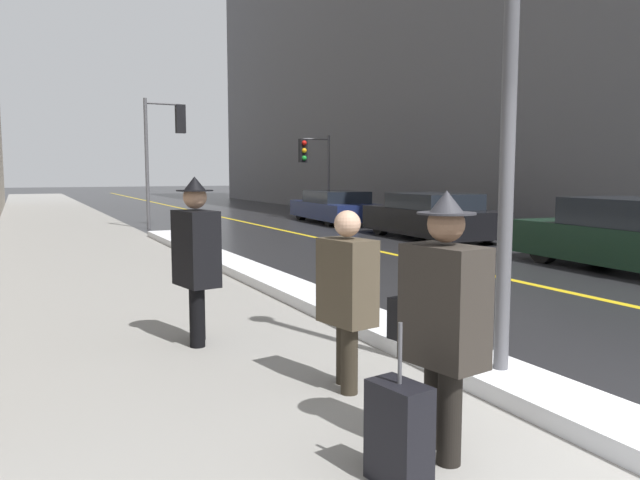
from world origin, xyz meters
TOP-DOWN VIEW (x-y plane):
  - sidewalk_slab at (-2.00, 15.00)m, footprint 4.00×80.00m
  - road_centre_stripe at (4.00, 15.00)m, footprint 0.16×80.00m
  - snow_bank_curb at (0.20, 6.99)m, footprint 0.65×17.12m
  - building_facade_right at (13.00, 22.00)m, footprint 6.00×36.00m
  - lamp_post at (0.21, 1.82)m, footprint 0.28×0.28m
  - traffic_light_near at (1.01, 18.04)m, footprint 1.31×0.32m
  - traffic_light_far at (6.99, 19.94)m, footprint 1.31×0.32m
  - pedestrian_with_shoulder_bag at (-1.01, 1.01)m, footprint 0.39×0.75m
  - pedestrian_trailing at (-0.97, 2.32)m, footprint 0.36×0.52m
  - pedestrian_in_fedora at (-1.71, 4.20)m, footprint 0.40×0.58m
  - parked_car_dark_green at (6.63, 5.56)m, footprint 2.03×4.54m
  - parked_car_black at (6.74, 11.80)m, footprint 2.01×4.51m
  - parked_car_navy at (6.88, 17.79)m, footprint 2.20×4.97m
  - rolling_suitcase at (-1.45, 0.81)m, footprint 0.28×0.39m

SIDE VIEW (x-z plane):
  - road_centre_stripe at x=4.00m, z-range 0.00..0.00m
  - sidewalk_slab at x=-2.00m, z-range 0.00..0.01m
  - snow_bank_curb at x=0.20m, z-range 0.00..0.16m
  - rolling_suitcase at x=-1.45m, z-range -0.17..0.78m
  - parked_car_navy at x=6.88m, z-range -0.02..1.11m
  - parked_car_black at x=6.74m, z-range -0.03..1.20m
  - parked_car_dark_green at x=6.63m, z-range -0.04..1.28m
  - pedestrian_trailing at x=-0.97m, z-range 0.08..1.56m
  - pedestrian_with_shoulder_bag at x=-1.01m, z-range 0.07..1.75m
  - pedestrian_in_fedora at x=-1.71m, z-range 0.08..1.82m
  - traffic_light_far at x=6.99m, z-range 0.70..3.91m
  - lamp_post at x=0.21m, z-range 0.48..5.09m
  - traffic_light_near at x=1.01m, z-range 0.91..4.99m
  - building_facade_right at x=13.00m, z-range 0.00..17.00m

